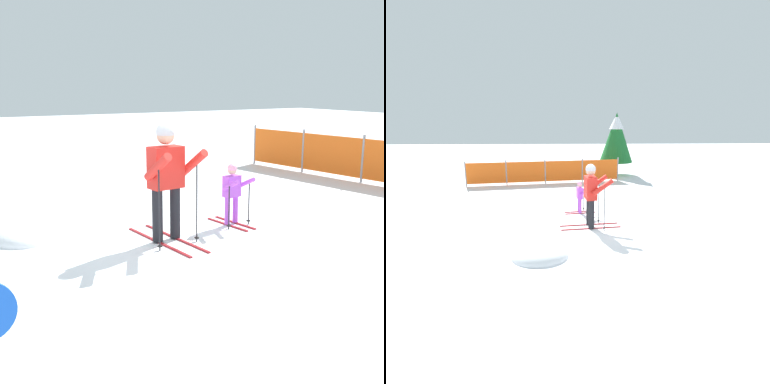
{
  "view_description": "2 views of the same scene",
  "coord_description": "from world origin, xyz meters",
  "views": [
    {
      "loc": [
        5.81,
        -2.96,
        2.23
      ],
      "look_at": [
        -0.21,
        0.53,
        0.68
      ],
      "focal_mm": 45.0,
      "sensor_mm": 36.0,
      "label": 1
    },
    {
      "loc": [
        -0.88,
        -7.57,
        2.8
      ],
      "look_at": [
        -0.48,
        0.97,
        0.77
      ],
      "focal_mm": 28.0,
      "sensor_mm": 36.0,
      "label": 2
    }
  ],
  "objects": [
    {
      "name": "skier_child",
      "position": [
        -0.39,
        1.39,
        0.58
      ],
      "size": [
        0.96,
        0.5,
        1.0
      ],
      "rotation": [
        0.0,
        0.0,
        0.15
      ],
      "color": "maroon",
      "rests_on": "ground_plane"
    },
    {
      "name": "skier_adult",
      "position": [
        -0.17,
        0.09,
        1.03
      ],
      "size": [
        1.65,
        0.78,
        1.72
      ],
      "rotation": [
        0.0,
        0.0,
        0.12
      ],
      "color": "maroon",
      "rests_on": "ground_plane"
    },
    {
      "name": "ground_plane",
      "position": [
        0.0,
        0.0,
        0.0
      ],
      "size": [
        60.0,
        60.0,
        0.0
      ],
      "primitive_type": "plane",
      "color": "white"
    },
    {
      "name": "snow_mound",
      "position": [
        -1.42,
        -1.69,
        0.0
      ],
      "size": [
        1.22,
        1.04,
        0.49
      ],
      "primitive_type": "ellipsoid",
      "color": "white",
      "rests_on": "ground_plane"
    },
    {
      "name": "safety_fence",
      "position": [
        -1.75,
        5.99,
        0.56
      ],
      "size": [
        6.91,
        1.07,
        1.11
      ],
      "rotation": [
        0.0,
        0.0,
        0.15
      ],
      "color": "gray",
      "rests_on": "ground_plane"
    }
  ]
}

